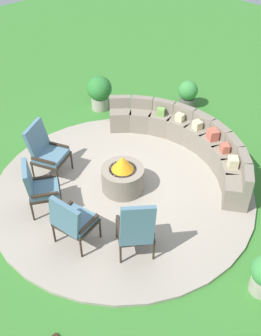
{
  "coord_description": "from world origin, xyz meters",
  "views": [
    {
      "loc": [
        4.18,
        -3.71,
        5.16
      ],
      "look_at": [
        0.0,
        0.2,
        0.45
      ],
      "focal_mm": 41.68,
      "sensor_mm": 36.0,
      "label": 1
    }
  ],
  "objects": [
    {
      "name": "lounge_chair_back_left",
      "position": [
        0.45,
        -1.49,
        0.6
      ],
      "size": [
        0.72,
        0.68,
        1.04
      ],
      "rotation": [
        0.0,
        0.0,
        6.52
      ],
      "color": "#2D2319",
      "rests_on": "patio_circle"
    },
    {
      "name": "potted_plant_0",
      "position": [
        -1.23,
        3.33,
        0.39
      ],
      "size": [
        0.49,
        0.49,
        0.71
      ],
      "color": "#605B56",
      "rests_on": "ground_plane"
    },
    {
      "name": "lounge_chair_back_right",
      "position": [
        1.29,
        -0.89,
        0.64
      ],
      "size": [
        0.79,
        0.8,
        1.16
      ],
      "rotation": [
        0.0,
        0.0,
        7.24
      ],
      "color": "#2D2319",
      "rests_on": "patio_circle"
    },
    {
      "name": "patio_circle",
      "position": [
        0.0,
        0.0,
        0.03
      ],
      "size": [
        5.03,
        5.03,
        0.06
      ],
      "primitive_type": "cylinder",
      "color": "#9E9384",
      "rests_on": "ground_plane"
    },
    {
      "name": "curved_stone_bench",
      "position": [
        0.08,
        1.79,
        0.37
      ],
      "size": [
        3.95,
        1.43,
        0.75
      ],
      "color": "gray",
      "rests_on": "patio_circle"
    },
    {
      "name": "fire_pit",
      "position": [
        0.0,
        0.0,
        0.36
      ],
      "size": [
        0.81,
        0.81,
        0.76
      ],
      "color": "gray",
      "rests_on": "patio_circle"
    },
    {
      "name": "potted_plant_1",
      "position": [
        -2.69,
        1.66,
        0.48
      ],
      "size": [
        0.62,
        0.62,
        0.87
      ],
      "color": "#A89E8E",
      "rests_on": "ground_plane"
    },
    {
      "name": "lounge_chair_front_left",
      "position": [
        -1.36,
        -0.78,
        0.63
      ],
      "size": [
        0.82,
        0.83,
        1.13
      ],
      "rotation": [
        0.0,
        0.0,
        5.16
      ],
      "color": "#2D2319",
      "rests_on": "patio_circle"
    },
    {
      "name": "ground_plane",
      "position": [
        0.0,
        0.0,
        0.0
      ],
      "size": [
        24.0,
        24.0,
        0.0
      ],
      "primitive_type": "plane",
      "color": "#387A2D"
    },
    {
      "name": "lounge_chair_front_right",
      "position": [
        -0.58,
        -1.44,
        0.61
      ],
      "size": [
        0.73,
        0.76,
        1.07
      ],
      "rotation": [
        0.0,
        0.0,
        5.77
      ],
      "color": "#2D2319",
      "rests_on": "patio_circle"
    }
  ]
}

